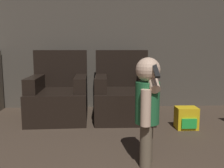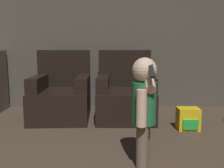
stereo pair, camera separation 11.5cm
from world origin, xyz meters
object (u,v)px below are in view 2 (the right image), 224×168
Objects in this scene: armchair_left at (62,95)px; toy_backpack at (188,119)px; armchair_right at (125,95)px; person_toddler at (144,103)px.

armchair_left is 1.76m from toy_backpack.
armchair_right is 0.96m from toy_backpack.
toy_backpack is (1.66, -0.57, -0.19)m from armchair_left.
armchair_left is 0.91m from armchair_right.
armchair_left is 1.82m from person_toddler.
toy_backpack is at bearing 160.42° from person_toddler.
person_toddler is at bearing -58.90° from armchair_left.
armchair_right reaches higher than toy_backpack.
armchair_left is 3.55× the size of toy_backpack.
armchair_left reaches higher than person_toddler.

